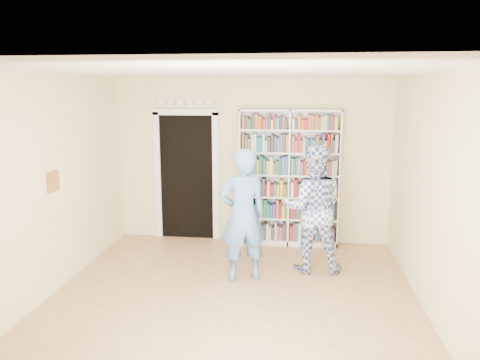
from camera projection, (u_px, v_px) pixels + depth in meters
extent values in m
plane|color=#946A47|center=(230.00, 304.00, 5.55)|extent=(5.00, 5.00, 0.00)
plane|color=white|center=(230.00, 72.00, 5.04)|extent=(5.00, 5.00, 0.00)
plane|color=beige|center=(252.00, 161.00, 7.73)|extent=(4.50, 0.00, 4.50)
plane|color=beige|center=(43.00, 189.00, 5.57)|extent=(0.00, 5.00, 5.00)
plane|color=beige|center=(437.00, 199.00, 5.03)|extent=(0.00, 5.00, 5.00)
cube|color=white|center=(289.00, 178.00, 7.55)|extent=(1.60, 0.30, 2.21)
cube|color=white|center=(289.00, 178.00, 7.55)|extent=(0.03, 0.30, 2.21)
cube|color=black|center=(187.00, 178.00, 7.91)|extent=(0.90, 0.03, 2.10)
cube|color=white|center=(158.00, 177.00, 7.95)|extent=(0.10, 0.06, 2.20)
cube|color=white|center=(216.00, 178.00, 7.83)|extent=(0.10, 0.06, 2.20)
cube|color=white|center=(185.00, 112.00, 7.68)|extent=(1.10, 0.06, 0.10)
cube|color=white|center=(185.00, 106.00, 7.66)|extent=(1.10, 0.08, 0.02)
cube|color=brown|center=(53.00, 181.00, 5.75)|extent=(0.03, 0.25, 0.25)
imported|color=#5580BD|center=(243.00, 215.00, 6.14)|extent=(0.76, 0.64, 1.77)
imported|color=#2D468B|center=(312.00, 208.00, 6.46)|extent=(0.90, 0.71, 1.79)
cube|color=white|center=(320.00, 205.00, 6.23)|extent=(0.20, 0.09, 0.30)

